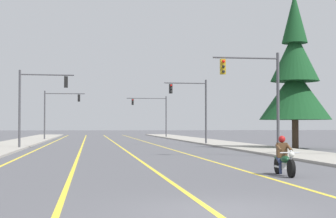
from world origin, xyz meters
TOP-DOWN VIEW (x-y plane):
  - ground_plane at (0.00, 0.00)m, footprint 400.00×400.00m
  - lane_stripe_center at (-0.24, 45.00)m, footprint 0.16×100.00m
  - lane_stripe_left at (-3.53, 45.00)m, footprint 0.16×100.00m
  - lane_stripe_right at (3.35, 45.00)m, footprint 0.16×100.00m
  - lane_stripe_far_left at (-6.82, 45.00)m, footprint 0.16×100.00m
  - sidewalk_kerb_right at (10.00, 40.00)m, footprint 4.40×110.00m
  - sidewalk_kerb_left at (-10.00, 40.00)m, footprint 4.40×110.00m
  - motorcycle_with_rider at (4.20, 7.89)m, footprint 0.70×2.19m
  - traffic_signal_near_right at (7.16, 20.17)m, footprint 4.08×0.39m
  - traffic_signal_near_left at (-7.11, 32.98)m, footprint 4.28×0.51m
  - traffic_signal_mid_right at (6.97, 40.04)m, footprint 4.13×0.56m
  - traffic_signal_mid_left at (-7.01, 59.24)m, footprint 5.07×0.37m
  - traffic_signal_far_right at (6.64, 69.97)m, footprint 5.99×0.56m
  - conifer_tree_right_verge_near at (13.06, 29.86)m, footprint 5.60×5.60m

SIDE VIEW (x-z plane):
  - ground_plane at x=0.00m, z-range 0.00..0.00m
  - lane_stripe_center at x=-0.24m, z-range 0.00..0.01m
  - lane_stripe_left at x=-3.53m, z-range 0.00..0.01m
  - lane_stripe_right at x=3.35m, z-range 0.00..0.01m
  - lane_stripe_far_left at x=-6.82m, z-range 0.00..0.01m
  - sidewalk_kerb_right at x=10.00m, z-range 0.00..0.14m
  - sidewalk_kerb_left at x=-10.00m, z-range 0.00..0.14m
  - motorcycle_with_rider at x=4.20m, z-range -0.14..1.32m
  - traffic_signal_near_right at x=7.16m, z-range 0.95..7.15m
  - traffic_signal_mid_right at x=6.97m, z-range 0.95..7.15m
  - traffic_signal_near_left at x=-7.11m, z-range 0.96..7.16m
  - traffic_signal_mid_left at x=-7.01m, z-range 1.01..7.21m
  - traffic_signal_far_right at x=6.64m, z-range 1.06..7.26m
  - conifer_tree_right_verge_near at x=13.06m, z-range -0.51..11.80m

